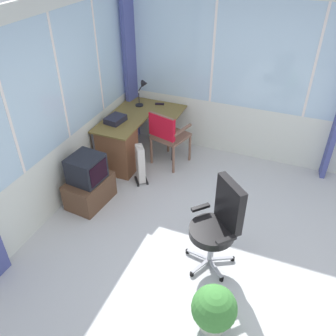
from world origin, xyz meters
name	(u,v)px	position (x,y,z in m)	size (l,w,h in m)	color
ground	(209,251)	(0.00, 0.00, -0.03)	(5.45, 5.28, 0.06)	#BDBEBE
north_window_panel	(40,122)	(0.00, 2.17, 1.30)	(4.45, 0.07, 2.61)	silver
east_window_panel	(259,81)	(2.26, 0.00, 1.30)	(0.07, 4.28, 2.61)	silver
curtain_corner	(131,69)	(2.13, 2.04, 1.26)	(0.31, 0.07, 2.51)	#4A5296
desk	(120,146)	(1.14, 1.80, 0.41)	(1.38, 1.04, 0.74)	brown
desk_lamp	(143,88)	(1.98, 1.76, 1.02)	(0.22, 0.19, 0.42)	black
tv_remote	(160,104)	(2.06, 1.52, 0.75)	(0.04, 0.15, 0.02)	black
paper_tray	(115,119)	(1.25, 1.90, 0.79)	(0.30, 0.23, 0.09)	#232332
wooden_armchair	(166,132)	(1.48, 1.17, 0.60)	(0.60, 0.59, 0.93)	brown
office_chair	(220,221)	(-0.12, -0.10, 0.62)	(0.60, 0.61, 1.10)	#B7B7BF
tv_on_stand	(89,183)	(0.24, 1.80, 0.33)	(0.68, 0.50, 0.74)	brown
space_heater	(140,163)	(0.95, 1.36, 0.31)	(0.29, 0.27, 0.62)	silver
potted_plant	(214,309)	(-0.92, -0.29, 0.26)	(0.44, 0.44, 0.49)	beige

